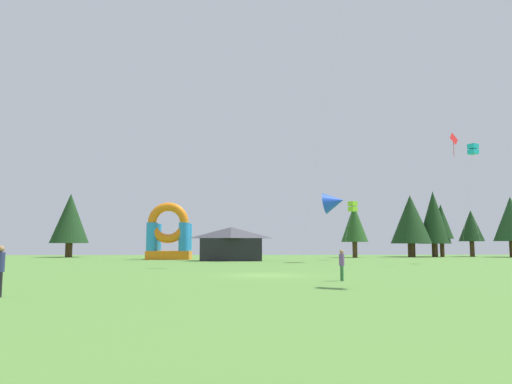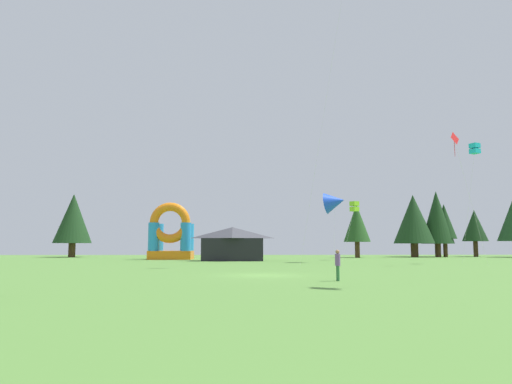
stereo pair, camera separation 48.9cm
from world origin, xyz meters
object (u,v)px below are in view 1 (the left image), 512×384
at_px(kite_blue_delta, 334,202).
at_px(person_near_camera, 342,262).
at_px(kite_cyan_box, 473,149).
at_px(person_left_edge, 0,266).
at_px(kite_lime_box, 353,206).
at_px(kite_red_diamond, 453,141).
at_px(festival_tent, 231,244).
at_px(inflatable_blue_arch, 169,238).

height_order(kite_blue_delta, person_near_camera, kite_blue_delta).
xyz_separation_m(kite_cyan_box, person_left_edge, (-31.55, -29.28, -10.17)).
distance_m(kite_lime_box, kite_cyan_box, 15.50).
height_order(kite_red_diamond, person_near_camera, kite_red_diamond).
bearing_deg(kite_lime_box, kite_blue_delta, -115.60).
distance_m(kite_red_diamond, festival_tent, 25.71).
xyz_separation_m(kite_red_diamond, person_left_edge, (-27.52, -24.89, -9.98)).
bearing_deg(kite_blue_delta, person_left_edge, -119.35).
xyz_separation_m(kite_blue_delta, person_left_edge, (-18.21, -32.38, -5.15)).
bearing_deg(kite_lime_box, inflatable_blue_arch, 171.10).
bearing_deg(kite_blue_delta, kite_cyan_box, -13.04).
relative_size(kite_lime_box, festival_tent, 1.02).
bearing_deg(kite_red_diamond, person_near_camera, -128.41).
relative_size(inflatable_blue_arch, festival_tent, 1.03).
height_order(kite_lime_box, kite_cyan_box, kite_cyan_box).
distance_m(person_near_camera, inflatable_blue_arch, 39.55).
bearing_deg(kite_lime_box, kite_cyan_box, -50.38).
relative_size(kite_lime_box, person_left_edge, 3.99).
distance_m(kite_cyan_box, person_near_camera, 30.57).
relative_size(kite_lime_box, kite_cyan_box, 0.59).
relative_size(kite_cyan_box, person_near_camera, 7.64).
bearing_deg(kite_lime_box, festival_tent, -171.02).
xyz_separation_m(kite_lime_box, person_left_edge, (-22.16, -40.63, -5.34)).
bearing_deg(kite_cyan_box, festival_tent, 159.33).
bearing_deg(inflatable_blue_arch, person_left_edge, -89.77).
bearing_deg(festival_tent, kite_red_diamond, -34.00).
height_order(kite_blue_delta, festival_tent, kite_blue_delta).
bearing_deg(kite_blue_delta, inflatable_blue_arch, 147.41).
bearing_deg(person_left_edge, kite_cyan_box, -100.22).
height_order(kite_red_diamond, person_left_edge, kite_red_diamond).
height_order(kite_blue_delta, inflatable_blue_arch, kite_blue_delta).
bearing_deg(kite_blue_delta, person_near_camera, -100.86).
relative_size(kite_red_diamond, inflatable_blue_arch, 1.65).
bearing_deg(festival_tent, kite_cyan_box, -20.67).
xyz_separation_m(person_near_camera, person_left_edge, (-13.34, -7.00, 0.13)).
bearing_deg(inflatable_blue_arch, kite_cyan_box, -25.07).
height_order(inflatable_blue_arch, festival_tent, inflatable_blue_arch).
xyz_separation_m(kite_cyan_box, festival_tent, (-23.96, 9.04, -9.31)).
xyz_separation_m(kite_lime_box, inflatable_blue_arch, (-22.34, 3.50, -3.78)).
height_order(person_near_camera, inflatable_blue_arch, inflatable_blue_arch).
height_order(kite_red_diamond, festival_tent, kite_red_diamond).
xyz_separation_m(kite_red_diamond, kite_lime_box, (-5.36, 15.74, -4.64)).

